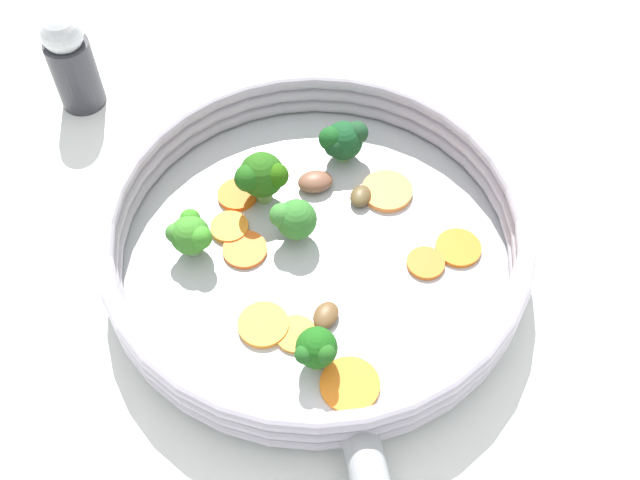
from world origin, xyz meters
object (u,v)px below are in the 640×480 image
(carrot_slice_2, at_px, (391,191))
(broccoli_floret_3, at_px, (266,176))
(carrot_slice_8, at_px, (268,325))
(broccoli_floret_1, at_px, (320,349))
(carrot_slice_5, at_px, (355,385))
(skillet, at_px, (320,255))
(carrot_slice_4, at_px, (430,263))
(salt_shaker, at_px, (75,62))
(mushroom_piece_2, at_px, (330,315))
(carrot_slice_3, at_px, (234,227))
(carrot_slice_6, at_px, (300,334))
(broccoli_floret_4, at_px, (346,140))
(carrot_slice_1, at_px, (463,252))
(mushroom_piece_0, at_px, (315,182))
(carrot_slice_0, at_px, (241,195))
(broccoli_floret_2, at_px, (297,219))
(broccoli_floret_0, at_px, (195,234))
(carrot_slice_7, at_px, (249,251))
(mushroom_piece_1, at_px, (365,196))

(carrot_slice_2, xyz_separation_m, broccoli_floret_3, (0.01, -0.11, 0.03))
(carrot_slice_8, distance_m, broccoli_floret_1, 0.06)
(carrot_slice_5, xyz_separation_m, broccoli_floret_3, (-0.18, -0.07, 0.03))
(carrot_slice_5, bearing_deg, skillet, -168.71)
(carrot_slice_4, xyz_separation_m, salt_shaker, (-0.21, -0.32, 0.04))
(mushroom_piece_2, bearing_deg, carrot_slice_3, -137.39)
(carrot_slice_4, distance_m, carrot_slice_6, 0.13)
(broccoli_floret_4, relative_size, mushroom_piece_2, 1.78)
(carrot_slice_1, relative_size, mushroom_piece_0, 1.22)
(broccoli_floret_3, relative_size, mushroom_piece_0, 1.61)
(carrot_slice_2, relative_size, broccoli_floret_1, 1.16)
(carrot_slice_0, xyz_separation_m, broccoli_floret_2, (0.04, 0.05, 0.02))
(carrot_slice_3, xyz_separation_m, broccoli_floret_0, (0.02, -0.03, 0.02))
(skillet, relative_size, broccoli_floret_0, 8.40)
(carrot_slice_3, distance_m, broccoli_floret_2, 0.06)
(carrot_slice_0, relative_size, broccoli_floret_1, 0.90)
(carrot_slice_3, xyz_separation_m, carrot_slice_6, (0.10, 0.06, -0.00))
(carrot_slice_1, bearing_deg, mushroom_piece_2, -61.28)
(carrot_slice_7, bearing_deg, mushroom_piece_2, 46.48)
(carrot_slice_7, distance_m, carrot_slice_8, 0.07)
(carrot_slice_1, xyz_separation_m, broccoli_floret_1, (0.10, -0.12, 0.02))
(salt_shaker, bearing_deg, mushroom_piece_0, 61.24)
(carrot_slice_0, distance_m, carrot_slice_7, 0.06)
(carrot_slice_1, xyz_separation_m, salt_shaker, (-0.20, -0.35, 0.04))
(broccoli_floret_2, distance_m, broccoli_floret_4, 0.10)
(carrot_slice_3, xyz_separation_m, carrot_slice_7, (0.02, 0.01, -0.00))
(carrot_slice_5, xyz_separation_m, broccoli_floret_2, (-0.14, -0.04, 0.02))
(broccoli_floret_2, relative_size, mushroom_piece_1, 1.71)
(mushroom_piece_2, bearing_deg, carrot_slice_2, 156.19)
(mushroom_piece_2, bearing_deg, carrot_slice_7, -133.52)
(salt_shaker, bearing_deg, broccoli_floret_1, 37.57)
(carrot_slice_1, bearing_deg, carrot_slice_0, -108.37)
(carrot_slice_2, xyz_separation_m, salt_shaker, (-0.13, -0.30, 0.04))
(carrot_slice_5, xyz_separation_m, broccoli_floret_1, (-0.02, -0.03, 0.02))
(broccoli_floret_0, distance_m, broccoli_floret_3, 0.08)
(mushroom_piece_1, bearing_deg, carrot_slice_2, 108.66)
(carrot_slice_0, distance_m, carrot_slice_4, 0.18)
(broccoli_floret_1, bearing_deg, broccoli_floret_2, -171.49)
(carrot_slice_4, height_order, carrot_slice_8, same)
(carrot_slice_2, xyz_separation_m, carrot_slice_5, (0.19, -0.04, -0.00))
(broccoli_floret_0, xyz_separation_m, broccoli_floret_4, (-0.10, 0.13, -0.00))
(carrot_slice_3, height_order, carrot_slice_4, same)
(mushroom_piece_2, relative_size, salt_shaker, 0.24)
(carrot_slice_0, relative_size, carrot_slice_2, 0.78)
(carrot_slice_2, distance_m, broccoli_floret_3, 0.11)
(skillet, height_order, broccoli_floret_0, broccoli_floret_0)
(carrot_slice_5, distance_m, carrot_slice_6, 0.06)
(mushroom_piece_2, height_order, salt_shaker, salt_shaker)
(carrot_slice_8, bearing_deg, broccoli_floret_4, 159.31)
(carrot_slice_4, relative_size, salt_shaker, 0.30)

